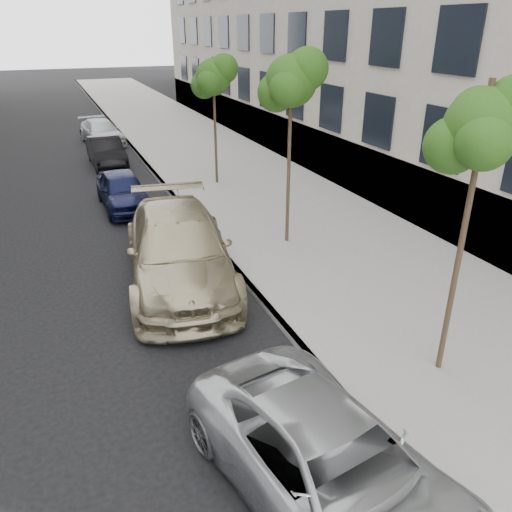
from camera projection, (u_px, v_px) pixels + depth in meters
ground at (329, 490)px, 6.98m from camera, size 160.00×160.00×0.00m
sidewalk at (183, 137)px, 28.55m from camera, size 6.40×72.00×0.14m
curb at (127, 142)px, 27.46m from camera, size 0.15×72.00×0.14m
tree_near at (485, 128)px, 7.46m from camera, size 1.57×1.37×5.16m
tree_mid at (292, 81)px, 12.87m from camera, size 1.70×1.50×5.30m
tree_far at (214, 77)px, 18.50m from camera, size 1.68×1.48×4.86m
minivan at (332, 467)px, 6.51m from camera, size 3.01×5.16×1.35m
suv at (179, 249)px, 12.32m from camera, size 3.39×6.38×1.76m
sedan_blue at (123, 190)px, 17.50m from camera, size 1.61×3.83×1.29m
sedan_black at (106, 152)px, 22.81m from camera, size 1.46×3.94×1.29m
sedan_rear at (101, 132)px, 27.10m from camera, size 2.28×4.49×1.25m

